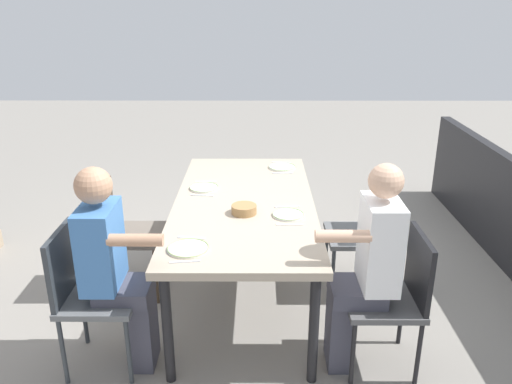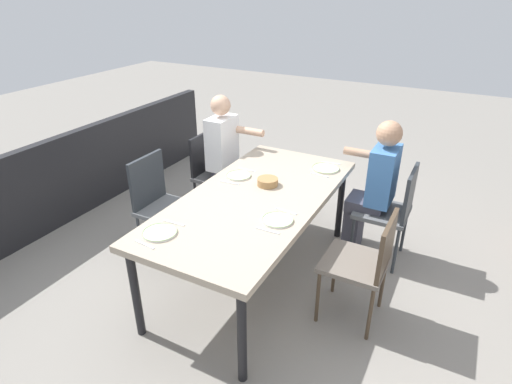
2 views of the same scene
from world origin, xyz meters
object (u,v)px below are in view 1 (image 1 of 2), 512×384
Objects in this scene: chair_west_south at (396,292)px; diner_man_white at (367,264)px; chair_mid_south at (368,227)px; bread_basket at (244,209)px; plate_0 at (188,248)px; chair_west_north at (86,289)px; diner_woman_green at (114,265)px; chair_mid_north at (123,229)px; plate_1 at (288,215)px; plate_3 at (282,167)px; dining_table at (244,209)px; plate_2 at (204,188)px.

diner_man_white is at bearing 90.92° from chair_west_south.
chair_west_south is 0.85m from chair_mid_south.
bread_basket is at bearing 107.67° from chair_mid_south.
chair_west_north is at bearing 92.56° from plate_0.
diner_man_white reaches higher than diner_woman_green.
plate_1 is (-0.33, -1.22, 0.26)m from chair_mid_north.
chair_mid_south is 0.72× the size of diner_man_white.
diner_man_white is at bearing -127.79° from bread_basket.
chair_mid_south reaches higher than plate_3.
diner_woman_green reaches higher than dining_table.
diner_woman_green reaches higher than chair_west_north.
diner_man_white is 1.62m from plate_3.
diner_woman_green is at bearing 146.15° from plate_3.
dining_table is at bearing -42.95° from diner_woman_green.
plate_3 is 1.36× the size of bread_basket.
plate_2 is (0.19, -0.60, 0.26)m from chair_mid_north.
diner_man_white is (-0.00, -1.65, 0.17)m from chair_west_north.
chair_west_south is at bearing -130.27° from plate_2.
diner_woman_green reaches higher than plate_1.
dining_table is 8.93× the size of plate_3.
plate_0 is 1.65m from plate_3.
chair_mid_north is at bearing 62.54° from diner_man_white.
diner_woman_green is at bearing 94.02° from plate_0.
diner_woman_green is 1.88m from plate_3.
chair_mid_south reaches higher than chair_west_north.
chair_mid_south is 4.40× the size of plate_1.
chair_west_north is 0.69× the size of diner_man_white.
chair_mid_south is at bearing -86.13° from dining_table.
plate_3 is 1.04m from bread_basket.
chair_mid_north is at bearing 11.62° from diner_woman_green.
diner_man_white is at bearing -164.82° from plate_3.
diner_woman_green is 1.47m from diner_man_white.
chair_west_north is 1.35m from plate_1.
diner_woman_green reaches higher than plate_0.
bread_basket is (-0.29, 0.92, 0.26)m from chair_mid_south.
plate_1 is 0.95× the size of plate_2.
plate_0 is 1.10× the size of plate_2.
chair_west_south reaches higher than dining_table.
plate_1 is (-0.27, -0.30, 0.07)m from dining_table.
plate_0 is (0.03, -0.61, 0.25)m from chair_west_north.
bread_basket is (0.53, -0.31, 0.02)m from plate_0.
chair_mid_north is 3.76× the size of plate_3.
diner_man_white is (-0.86, -1.65, 0.17)m from chair_mid_north.
chair_west_south reaches higher than plate_1.
plate_1 is (0.50, -0.61, 0.00)m from plate_0.
diner_man_white is 5.87× the size of plate_2.
chair_west_south is (-0.79, -0.92, -0.20)m from dining_table.
plate_0 is 1.15× the size of plate_1.
chair_west_north is 2.03m from chair_mid_south.
chair_mid_north is 0.68m from plate_2.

